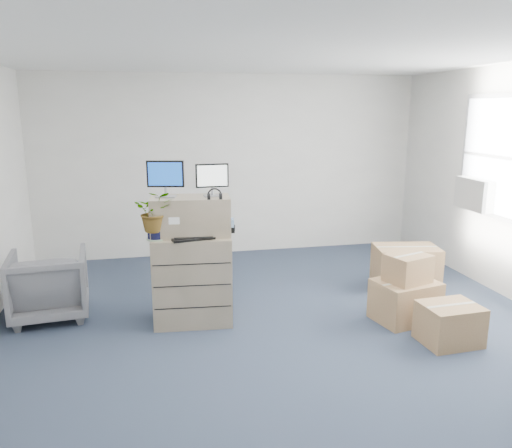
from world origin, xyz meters
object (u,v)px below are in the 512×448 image
at_px(monitor_right, 212,178).
at_px(office_chair, 49,282).
at_px(filing_cabinet_lower, 192,279).
at_px(keyboard, 193,238).
at_px(water_bottle, 202,225).
at_px(monitor_left, 165,177).
at_px(potted_plant, 155,217).

height_order(monitor_right, office_chair, monitor_right).
bearing_deg(filing_cabinet_lower, keyboard, -82.86).
bearing_deg(keyboard, water_bottle, 43.62).
relative_size(monitor_right, water_bottle, 1.50).
distance_m(monitor_left, office_chair, 1.80).
relative_size(monitor_right, potted_plant, 0.75).
height_order(monitor_left, monitor_right, monitor_left).
xyz_separation_m(potted_plant, office_chair, (-1.18, 0.52, -0.79)).
distance_m(potted_plant, office_chair, 1.52).
bearing_deg(monitor_right, filing_cabinet_lower, -174.80).
height_order(monitor_left, water_bottle, monitor_left).
distance_m(monitor_left, potted_plant, 0.43).
height_order(filing_cabinet_lower, monitor_left, monitor_left).
distance_m(water_bottle, office_chair, 1.85).
distance_m(monitor_left, water_bottle, 0.63).
bearing_deg(filing_cabinet_lower, potted_plant, -165.71).
height_order(monitor_right, water_bottle, monitor_right).
height_order(monitor_left, potted_plant, monitor_left).
relative_size(filing_cabinet_lower, monitor_right, 2.78).
relative_size(filing_cabinet_lower, water_bottle, 4.16).
height_order(filing_cabinet_lower, office_chair, filing_cabinet_lower).
height_order(keyboard, potted_plant, potted_plant).
height_order(monitor_right, potted_plant, monitor_right).
xyz_separation_m(filing_cabinet_lower, monitor_right, (0.24, 0.03, 1.09)).
relative_size(keyboard, potted_plant, 0.95).
xyz_separation_m(filing_cabinet_lower, keyboard, (0.01, -0.14, 0.49)).
bearing_deg(monitor_right, water_bottle, -171.21).
distance_m(monitor_right, water_bottle, 0.51).
bearing_deg(water_bottle, office_chair, 164.84).
bearing_deg(monitor_right, office_chair, 163.74).
xyz_separation_m(filing_cabinet_lower, monitor_left, (-0.24, 0.08, 1.11)).
bearing_deg(keyboard, office_chair, 149.15).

